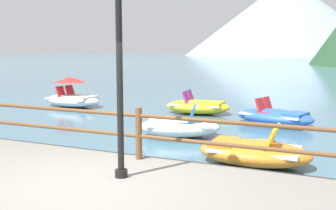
# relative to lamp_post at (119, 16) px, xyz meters

# --- Properties ---
(ground_plane) EXTENTS (200.00, 200.00, 0.00)m
(ground_plane) POSITION_rel_lamp_post_xyz_m (-0.25, 39.50, -2.89)
(ground_plane) COLOR #477084
(dock_railing) EXTENTS (23.92, 0.12, 0.95)m
(dock_railing) POSITION_rel_lamp_post_xyz_m (-0.25, 1.05, -1.90)
(dock_railing) COLOR brown
(dock_railing) RESTS_ON promenade_dock
(lamp_post) EXTENTS (0.28, 0.28, 4.14)m
(lamp_post) POSITION_rel_lamp_post_xyz_m (0.00, 0.00, 0.00)
(lamp_post) COLOR black
(lamp_post) RESTS_ON promenade_dock
(pedal_boat_0) EXTENTS (2.76, 1.87, 0.85)m
(pedal_boat_0) POSITION_rel_lamp_post_xyz_m (1.06, 7.59, -2.62)
(pedal_boat_0) COLOR blue
(pedal_boat_0) RESTS_ON ground
(pedal_boat_1) EXTENTS (2.37, 1.43, 0.84)m
(pedal_boat_1) POSITION_rel_lamp_post_xyz_m (1.45, 2.92, -2.62)
(pedal_boat_1) COLOR orange
(pedal_boat_1) RESTS_ON ground
(pedal_boat_2) EXTENTS (2.70, 1.59, 1.22)m
(pedal_boat_2) POSITION_rel_lamp_post_xyz_m (-7.28, 8.30, -2.49)
(pedal_boat_2) COLOR white
(pedal_boat_2) RESTS_ON ground
(pedal_boat_3) EXTENTS (2.49, 1.47, 0.85)m
(pedal_boat_3) POSITION_rel_lamp_post_xyz_m (-1.92, 8.69, -2.62)
(pedal_boat_3) COLOR yellow
(pedal_boat_3) RESTS_ON ground
(pedal_boat_6) EXTENTS (2.51, 1.95, 0.86)m
(pedal_boat_6) POSITION_rel_lamp_post_xyz_m (-1.03, 4.81, -2.61)
(pedal_boat_6) COLOR white
(pedal_boat_6) RESTS_ON ground
(distant_peak) EXTENTS (60.96, 60.96, 23.06)m
(distant_peak) POSITION_rel_lamp_post_xyz_m (-16.04, 123.86, 8.64)
(distant_peak) COLOR #93A3B7
(distant_peak) RESTS_ON ground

